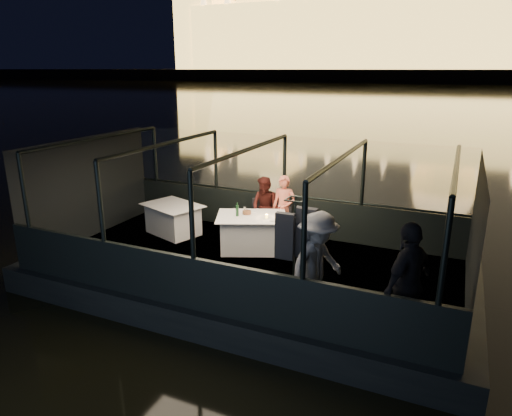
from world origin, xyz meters
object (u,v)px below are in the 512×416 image
at_px(person_man_maroon, 265,206).
at_px(passenger_stripe, 317,266).
at_px(dining_table_aft, 173,218).
at_px(chair_port_right, 280,223).
at_px(chair_port_left, 258,218).
at_px(coat_stand, 294,258).
at_px(wine_bottle, 237,209).
at_px(passenger_dark, 407,286).
at_px(dining_table_central, 251,233).
at_px(person_woman_coral, 284,208).

bearing_deg(person_man_maroon, passenger_stripe, -40.91).
distance_m(dining_table_aft, chair_port_right, 2.55).
distance_m(chair_port_left, chair_port_right, 0.60).
bearing_deg(dining_table_aft, chair_port_left, 17.52).
distance_m(coat_stand, person_man_maroon, 3.35).
bearing_deg(wine_bottle, coat_stand, -44.59).
bearing_deg(chair_port_left, passenger_stripe, -72.23).
height_order(chair_port_right, person_man_maroon, person_man_maroon).
bearing_deg(dining_table_aft, person_man_maroon, 17.80).
height_order(chair_port_right, coat_stand, coat_stand).
height_order(coat_stand, passenger_dark, coat_stand).
relative_size(passenger_stripe, wine_bottle, 5.90).
relative_size(coat_stand, person_man_maroon, 1.35).
bearing_deg(dining_table_central, dining_table_aft, 175.47).
xyz_separation_m(dining_table_central, passenger_dark, (3.41, -2.20, 0.47)).
bearing_deg(chair_port_left, wine_bottle, -115.48).
distance_m(dining_table_aft, passenger_dark, 6.02).
relative_size(person_woman_coral, passenger_dark, 0.83).
bearing_deg(passenger_dark, chair_port_left, -104.83).
relative_size(person_man_maroon, passenger_stripe, 0.83).
relative_size(dining_table_aft, passenger_dark, 0.75).
xyz_separation_m(dining_table_aft, passenger_stripe, (4.17, -2.23, 0.47)).
relative_size(passenger_stripe, passenger_dark, 0.96).
xyz_separation_m(dining_table_central, passenger_stripe, (2.06, -2.06, 0.47)).
bearing_deg(coat_stand, wine_bottle, 135.41).
distance_m(chair_port_right, person_man_maroon, 0.55).
height_order(dining_table_aft, chair_port_left, chair_port_left).
distance_m(person_woman_coral, person_man_maroon, 0.45).
distance_m(person_woman_coral, passenger_stripe, 3.34).
distance_m(person_woman_coral, wine_bottle, 1.19).
bearing_deg(person_woman_coral, dining_table_central, -122.11).
distance_m(dining_table_aft, chair_port_left, 2.00).
bearing_deg(wine_bottle, chair_port_right, 50.53).
bearing_deg(passenger_stripe, dining_table_central, 67.05).
distance_m(chair_port_left, person_man_maroon, 0.35).
bearing_deg(person_man_maroon, chair_port_left, -145.73).
height_order(chair_port_left, chair_port_right, chair_port_right).
relative_size(chair_port_left, wine_bottle, 3.00).
xyz_separation_m(dining_table_aft, coat_stand, (3.78, -2.21, 0.51)).
relative_size(dining_table_central, coat_stand, 0.76).
bearing_deg(passenger_dark, person_woman_coral, -110.81).
bearing_deg(chair_port_left, person_man_maroon, 0.35).
xyz_separation_m(person_woman_coral, passenger_dark, (2.99, -3.04, 0.10)).
bearing_deg(coat_stand, person_man_maroon, 120.85).
bearing_deg(person_man_maroon, coat_stand, -46.03).
xyz_separation_m(dining_table_aft, chair_port_left, (1.91, 0.60, 0.06)).
bearing_deg(chair_port_left, dining_table_aft, 176.71).
bearing_deg(dining_table_aft, dining_table_central, -4.53).
bearing_deg(wine_bottle, dining_table_central, 24.39).
bearing_deg(wine_bottle, passenger_dark, -29.49).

